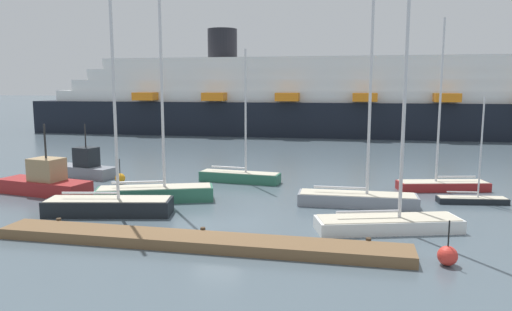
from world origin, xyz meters
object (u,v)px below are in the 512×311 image
object	(u,v)px
sailboat_6	(109,203)
fishing_boat_1	(45,182)
sailboat_3	(156,191)
sailboat_1	(357,196)
sailboat_0	(388,220)
fishing_boat_0	(85,167)
cruise_ship	(326,100)
sailboat_5	(240,175)
sailboat_4	(443,183)
channel_buoy_0	(120,178)
channel_buoy_2	(448,256)
sailboat_2	(472,198)

from	to	relation	value
sailboat_6	fishing_boat_1	xyz separation A→B (m)	(-6.76, 3.86, 0.14)
sailboat_3	sailboat_1	bearing A→B (deg)	-13.45
sailboat_3	sailboat_0	bearing A→B (deg)	-33.87
sailboat_1	fishing_boat_0	bearing A→B (deg)	165.39
cruise_ship	sailboat_3	bearing A→B (deg)	-101.09
sailboat_6	cruise_ship	xyz separation A→B (m)	(8.82, 47.74, 4.32)
sailboat_5	sailboat_6	bearing A→B (deg)	-110.05
sailboat_3	sailboat_4	size ratio (longest dim) A/B	1.12
fishing_boat_0	sailboat_5	bearing A→B (deg)	15.42
channel_buoy_0	channel_buoy_2	world-z (taller)	channel_buoy_2
sailboat_2	sailboat_6	distance (m)	21.57
sailboat_2	sailboat_6	xyz separation A→B (m)	(-20.40, -7.00, 0.35)
fishing_boat_1	channel_buoy_2	world-z (taller)	fishing_boat_1
sailboat_1	channel_buoy_0	xyz separation A→B (m)	(-17.11, 3.19, -0.21)
sailboat_0	sailboat_2	world-z (taller)	sailboat_0
fishing_boat_0	sailboat_6	bearing A→B (deg)	-39.94
sailboat_5	fishing_boat_1	xyz separation A→B (m)	(-11.69, -6.51, 0.28)
sailboat_5	sailboat_0	bearing A→B (deg)	-40.06
channel_buoy_0	sailboat_2	bearing A→B (deg)	-2.69
sailboat_5	cruise_ship	distance (m)	37.83
sailboat_1	sailboat_2	xyz separation A→B (m)	(6.88, 2.06, -0.26)
sailboat_4	fishing_boat_1	xyz separation A→B (m)	(-26.00, -6.68, 0.28)
cruise_ship	sailboat_5	bearing A→B (deg)	-97.30
sailboat_3	cruise_ship	world-z (taller)	cruise_ship
sailboat_3	sailboat_2	bearing A→B (deg)	-9.74
sailboat_0	cruise_ship	xyz separation A→B (m)	(-6.22, 47.62, 4.42)
sailboat_0	channel_buoy_2	size ratio (longest dim) A/B	6.77
sailboat_3	channel_buoy_2	distance (m)	17.62
sailboat_5	sailboat_6	world-z (taller)	sailboat_6
sailboat_0	fishing_boat_0	distance (m)	24.49
sailboat_1	sailboat_5	world-z (taller)	sailboat_1
sailboat_5	sailboat_6	distance (m)	11.48
sailboat_3	sailboat_6	xyz separation A→B (m)	(-1.23, -3.52, 0.01)
sailboat_0	sailboat_6	xyz separation A→B (m)	(-15.03, -0.11, 0.10)
sailboat_1	sailboat_4	xyz separation A→B (m)	(5.72, 5.60, -0.06)
channel_buoy_2	cruise_ship	distance (m)	52.77
cruise_ship	fishing_boat_1	bearing A→B (deg)	-110.90
sailboat_4	channel_buoy_2	distance (m)	14.88
sailboat_5	channel_buoy_2	distance (m)	18.95
sailboat_4	channel_buoy_0	xyz separation A→B (m)	(-22.83, -2.41, -0.15)
sailboat_2	sailboat_0	bearing A→B (deg)	-135.60
sailboat_6	sailboat_0	bearing A→B (deg)	-11.17
sailboat_2	fishing_boat_1	xyz separation A→B (m)	(-27.16, -3.14, 0.48)
sailboat_0	channel_buoy_0	world-z (taller)	sailboat_0
sailboat_1	sailboat_3	distance (m)	12.37
channel_buoy_0	sailboat_3	bearing A→B (deg)	-43.69
sailboat_4	cruise_ship	distance (m)	38.89
sailboat_0	sailboat_5	world-z (taller)	sailboat_0
sailboat_2	sailboat_3	distance (m)	19.49
sailboat_3	fishing_boat_1	world-z (taller)	sailboat_3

